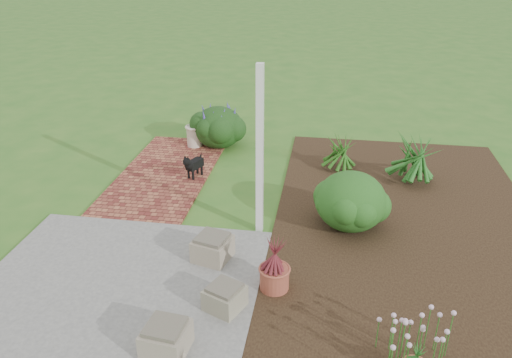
# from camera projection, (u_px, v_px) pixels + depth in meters

# --- Properties ---
(ground) EXTENTS (80.00, 80.00, 0.00)m
(ground) POSITION_uv_depth(u_px,v_px,m) (239.00, 232.00, 7.41)
(ground) COLOR #2F651F
(ground) RESTS_ON ground
(concrete_patio) EXTENTS (3.50, 3.50, 0.04)m
(concrete_patio) POSITION_uv_depth(u_px,v_px,m) (110.00, 298.00, 6.02)
(concrete_patio) COLOR #626260
(concrete_patio) RESTS_ON ground
(brick_path) EXTENTS (1.60, 3.50, 0.04)m
(brick_path) POSITION_uv_depth(u_px,v_px,m) (166.00, 173.00, 9.19)
(brick_path) COLOR maroon
(brick_path) RESTS_ON ground
(garden_bed) EXTENTS (4.00, 7.00, 0.03)m
(garden_bed) POSITION_uv_depth(u_px,v_px,m) (408.00, 227.00, 7.49)
(garden_bed) COLOR black
(garden_bed) RESTS_ON ground
(veranda_post) EXTENTS (0.10, 0.10, 2.50)m
(veranda_post) POSITION_uv_depth(u_px,v_px,m) (260.00, 153.00, 6.91)
(veranda_post) COLOR white
(veranda_post) RESTS_ON ground
(stone_trough_near) EXTENTS (0.49, 0.49, 0.30)m
(stone_trough_near) POSITION_uv_depth(u_px,v_px,m) (166.00, 339.00, 5.17)
(stone_trough_near) COLOR gray
(stone_trough_near) RESTS_ON concrete_patio
(stone_trough_mid) EXTENTS (0.52, 0.52, 0.27)m
(stone_trough_mid) POSITION_uv_depth(u_px,v_px,m) (225.00, 298.00, 5.79)
(stone_trough_mid) COLOR gray
(stone_trough_mid) RESTS_ON concrete_patio
(stone_trough_far) EXTENTS (0.55, 0.55, 0.30)m
(stone_trough_far) POSITION_uv_depth(u_px,v_px,m) (213.00, 249.00, 6.67)
(stone_trough_far) COLOR #7C715D
(stone_trough_far) RESTS_ON concrete_patio
(black_dog) EXTENTS (0.30, 0.48, 0.44)m
(black_dog) POSITION_uv_depth(u_px,v_px,m) (193.00, 164.00, 8.89)
(black_dog) COLOR black
(black_dog) RESTS_ON brick_path
(cream_ceramic_urn) EXTENTS (0.38, 0.38, 0.42)m
(cream_ceramic_urn) POSITION_uv_depth(u_px,v_px,m) (194.00, 136.00, 10.28)
(cream_ceramic_urn) COLOR beige
(cream_ceramic_urn) RESTS_ON brick_path
(evergreen_shrub) EXTENTS (1.11, 1.11, 0.89)m
(evergreen_shrub) POSITION_uv_depth(u_px,v_px,m) (351.00, 200.00, 7.32)
(evergreen_shrub) COLOR #0E3511
(evergreen_shrub) RESTS_ON garden_bed
(agapanthus_clump_back) EXTENTS (1.37, 1.37, 1.02)m
(agapanthus_clump_back) POSITION_uv_depth(u_px,v_px,m) (415.00, 155.00, 8.66)
(agapanthus_clump_back) COLOR #123916
(agapanthus_clump_back) RESTS_ON garden_bed
(agapanthus_clump_front) EXTENTS (0.99, 0.99, 0.78)m
(agapanthus_clump_front) POSITION_uv_depth(u_px,v_px,m) (340.00, 149.00, 9.19)
(agapanthus_clump_front) COLOR #1B3B0E
(agapanthus_clump_front) RESTS_ON garden_bed
(pink_flower_patch) EXTENTS (1.25, 1.25, 0.61)m
(pink_flower_patch) POSITION_uv_depth(u_px,v_px,m) (421.00, 352.00, 4.82)
(pink_flower_patch) COLOR #113D0F
(pink_flower_patch) RESTS_ON garden_bed
(terracotta_pot_bronze) EXTENTS (0.38, 0.38, 0.29)m
(terracotta_pot_bronze) POSITION_uv_depth(u_px,v_px,m) (274.00, 278.00, 6.12)
(terracotta_pot_bronze) COLOR brown
(terracotta_pot_bronze) RESTS_ON garden_bed
(purple_flowering_bush) EXTENTS (1.23, 1.23, 0.86)m
(purple_flowering_bush) POSITION_uv_depth(u_px,v_px,m) (218.00, 126.00, 10.28)
(purple_flowering_bush) COLOR black
(purple_flowering_bush) RESTS_ON ground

